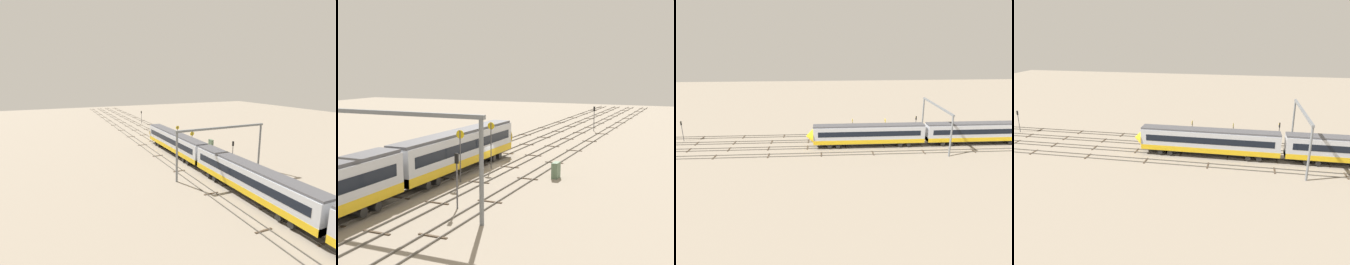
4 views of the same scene
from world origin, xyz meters
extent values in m
plane|color=gray|center=(0.00, 0.00, 0.00)|extent=(208.05, 208.05, 0.00)
cube|color=#59544C|center=(0.00, -7.04, 0.08)|extent=(192.05, 0.07, 0.16)
cube|color=#59544C|center=(0.00, -5.60, 0.08)|extent=(192.05, 0.07, 0.16)
cube|color=#473828|center=(-43.21, -6.32, 0.04)|extent=(0.24, 2.40, 0.08)
cube|color=#473828|center=(-33.61, -6.32, 0.04)|extent=(0.24, 2.40, 0.08)
cube|color=#473828|center=(-24.01, -6.32, 0.04)|extent=(0.24, 2.40, 0.08)
cube|color=#473828|center=(-14.40, -6.32, 0.04)|extent=(0.24, 2.40, 0.08)
cube|color=#473828|center=(-4.80, -6.32, 0.04)|extent=(0.24, 2.40, 0.08)
cube|color=#473828|center=(4.80, -6.32, 0.04)|extent=(0.24, 2.40, 0.08)
cube|color=#473828|center=(14.40, -6.32, 0.04)|extent=(0.24, 2.40, 0.08)
cube|color=#473828|center=(24.01, -6.32, 0.04)|extent=(0.24, 2.40, 0.08)
cube|color=#473828|center=(33.61, -6.32, 0.04)|extent=(0.24, 2.40, 0.08)
cube|color=#59544C|center=(0.00, -2.82, 0.08)|extent=(192.05, 0.07, 0.16)
cube|color=#59544C|center=(0.00, -1.39, 0.08)|extent=(192.05, 0.07, 0.16)
cube|color=#473828|center=(-33.40, -2.11, 0.04)|extent=(0.24, 2.40, 0.08)
cube|color=#473828|center=(-25.05, -2.11, 0.04)|extent=(0.24, 2.40, 0.08)
cube|color=#473828|center=(-16.70, -2.11, 0.04)|extent=(0.24, 2.40, 0.08)
cube|color=#473828|center=(-8.35, -2.11, 0.04)|extent=(0.24, 2.40, 0.08)
cube|color=#473828|center=(0.00, -2.11, 0.04)|extent=(0.24, 2.40, 0.08)
cube|color=#473828|center=(8.35, -2.11, 0.04)|extent=(0.24, 2.40, 0.08)
cube|color=#473828|center=(16.70, -2.11, 0.04)|extent=(0.24, 2.40, 0.08)
cube|color=#473828|center=(25.05, -2.11, 0.04)|extent=(0.24, 2.40, 0.08)
cube|color=#473828|center=(33.40, -2.11, 0.04)|extent=(0.24, 2.40, 0.08)
cube|color=#59544C|center=(0.00, 1.39, 0.08)|extent=(192.05, 0.07, 0.16)
cube|color=#59544C|center=(0.00, 2.82, 0.08)|extent=(192.05, 0.07, 0.16)
cube|color=#473828|center=(-33.40, 2.11, 0.04)|extent=(0.24, 2.40, 0.08)
cube|color=#473828|center=(-25.05, 2.11, 0.04)|extent=(0.24, 2.40, 0.08)
cube|color=#473828|center=(-16.70, 2.11, 0.04)|extent=(0.24, 2.40, 0.08)
cube|color=#473828|center=(-8.35, 2.11, 0.04)|extent=(0.24, 2.40, 0.08)
cube|color=#473828|center=(0.00, 2.11, 0.04)|extent=(0.24, 2.40, 0.08)
cube|color=#473828|center=(8.35, 2.11, 0.04)|extent=(0.24, 2.40, 0.08)
cube|color=#473828|center=(16.70, 2.11, 0.04)|extent=(0.24, 2.40, 0.08)
cube|color=#473828|center=(25.05, 2.11, 0.04)|extent=(0.24, 2.40, 0.08)
cube|color=#473828|center=(33.40, 2.11, 0.04)|extent=(0.24, 2.40, 0.08)
cube|color=#59544C|center=(0.00, 5.60, 0.08)|extent=(192.05, 0.07, 0.16)
cube|color=#59544C|center=(0.00, 7.04, 0.08)|extent=(192.05, 0.07, 0.16)
cube|color=#473828|center=(-26.67, 6.32, 0.04)|extent=(0.24, 2.40, 0.08)
cube|color=#473828|center=(-16.00, 6.32, 0.04)|extent=(0.24, 2.40, 0.08)
cube|color=#473828|center=(-5.33, 6.32, 0.04)|extent=(0.24, 2.40, 0.08)
cube|color=#473828|center=(5.33, 6.32, 0.04)|extent=(0.24, 2.40, 0.08)
cube|color=#473828|center=(16.00, 6.32, 0.04)|extent=(0.24, 2.40, 0.08)
cube|color=#473828|center=(26.67, 6.32, 0.04)|extent=(0.24, 2.40, 0.08)
cube|color=#B7BCC6|center=(-5.02, 2.11, 2.86)|extent=(24.00, 2.90, 3.60)
cube|color=gold|center=(-5.02, 2.11, 1.51)|extent=(24.00, 2.94, 0.90)
cube|color=#4C4C51|center=(-5.02, 2.11, 4.81)|extent=(24.00, 2.50, 0.30)
cube|color=black|center=(-5.02, 0.65, 3.29)|extent=(22.00, 0.04, 1.10)
cube|color=black|center=(-5.02, 3.57, 3.29)|extent=(22.00, 0.04, 1.10)
cylinder|color=black|center=(-13.60, 2.11, 0.61)|extent=(0.90, 2.70, 0.90)
cylinder|color=black|center=(-11.80, 2.11, 0.61)|extent=(0.90, 2.70, 0.90)
cylinder|color=black|center=(1.76, 2.11, 0.61)|extent=(0.90, 2.70, 0.90)
cylinder|color=black|center=(3.56, 2.11, 0.61)|extent=(0.90, 2.70, 0.90)
cube|color=#B7BCC6|center=(-29.82, 2.11, 2.86)|extent=(24.00, 2.90, 3.60)
cube|color=gold|center=(-29.82, 2.11, 1.51)|extent=(24.00, 2.94, 0.90)
cube|color=#4C4C51|center=(-29.82, 2.11, 4.81)|extent=(24.00, 2.50, 0.30)
cube|color=black|center=(-29.82, 0.65, 3.29)|extent=(22.00, 0.04, 1.10)
cube|color=black|center=(-29.82, 3.57, 3.29)|extent=(22.00, 0.04, 1.10)
cylinder|color=black|center=(-36.60, 2.11, 0.61)|extent=(0.90, 2.70, 0.90)
cylinder|color=black|center=(-23.04, 2.11, 0.61)|extent=(0.90, 2.70, 0.90)
cylinder|color=black|center=(-21.24, 2.11, 0.61)|extent=(0.90, 2.70, 0.90)
cone|color=gold|center=(7.78, 2.11, 2.68)|extent=(1.60, 3.24, 3.24)
cylinder|color=slate|center=(-20.34, -8.48, 4.15)|extent=(0.36, 0.36, 8.29)
cylinder|color=slate|center=(-20.34, 8.94, 4.15)|extent=(0.36, 0.36, 8.29)
cube|color=slate|center=(-20.34, 0.23, 8.47)|extent=(0.40, 18.02, 0.35)
cylinder|color=#4C4C51|center=(-1.64, -0.35, 2.82)|extent=(0.12, 0.12, 5.64)
cylinder|color=yellow|center=(-1.60, -0.35, 5.25)|extent=(0.05, 0.87, 0.87)
cube|color=black|center=(-1.57, -0.35, 5.25)|extent=(0.02, 0.39, 0.12)
cylinder|color=#4C4C51|center=(-9.02, -0.25, 2.80)|extent=(0.12, 0.12, 5.60)
cylinder|color=yellow|center=(-8.98, -0.25, 5.18)|extent=(0.05, 0.92, 0.92)
cube|color=black|center=(-8.95, -0.25, 5.18)|extent=(0.02, 0.41, 0.12)
cylinder|color=#4C4C51|center=(37.00, -4.01, 1.94)|extent=(0.14, 0.14, 3.88)
cube|color=black|center=(37.00, -4.01, 4.33)|extent=(0.20, 0.32, 0.90)
sphere|color=yellow|center=(37.11, -4.01, 4.53)|extent=(0.20, 0.20, 0.20)
sphere|color=#262626|center=(37.11, -4.01, 4.13)|extent=(0.20, 0.20, 0.20)
cylinder|color=#4C4C51|center=(-17.40, -4.62, 2.01)|extent=(0.14, 0.14, 4.01)
cube|color=black|center=(-17.40, -4.62, 4.46)|extent=(0.20, 0.32, 0.90)
sphere|color=yellow|center=(-17.29, -4.62, 4.66)|extent=(0.20, 0.20, 0.20)
sphere|color=#262626|center=(-17.29, -4.62, 4.26)|extent=(0.20, 0.20, 0.20)
cube|color=#597259|center=(-3.09, -9.03, 0.89)|extent=(1.36, 0.67, 1.77)
cube|color=#333333|center=(-2.40, -9.03, 1.15)|extent=(0.02, 0.47, 0.24)
camera|label=1|loc=(-57.39, 27.04, 16.83)|focal=28.14mm
camera|label=2|loc=(-51.41, -24.16, 12.15)|focal=49.52mm
camera|label=3|loc=(4.46, 63.39, 22.76)|focal=31.98mm
camera|label=4|loc=(-10.40, 55.16, 21.56)|focal=34.48mm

